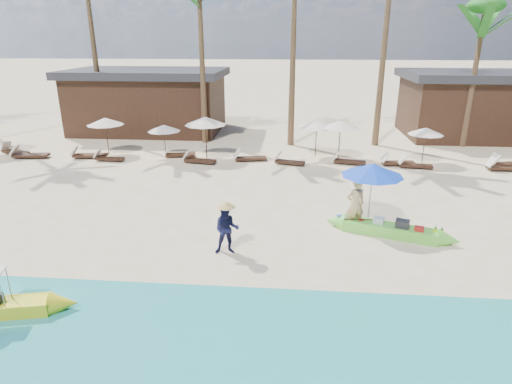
{
  "coord_description": "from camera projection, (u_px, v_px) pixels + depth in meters",
  "views": [
    {
      "loc": [
        2.21,
        -12.5,
        6.44
      ],
      "look_at": [
        0.98,
        2.0,
        1.14
      ],
      "focal_mm": 30.0,
      "sensor_mm": 36.0,
      "label": 1
    }
  ],
  "objects": [
    {
      "name": "resort_parasol_4",
      "position": [
        164.0,
        128.0,
        23.56
      ],
      "size": [
        1.82,
        1.82,
        1.87
      ],
      "color": "#382317",
      "rests_on": "ground"
    },
    {
      "name": "vendor_green",
      "position": [
        227.0,
        230.0,
        13.25
      ],
      "size": [
        0.84,
        0.69,
        1.62
      ],
      "primitive_type": "imported",
      "rotation": [
        0.0,
        0.0,
        0.1
      ],
      "color": "#141639",
      "rests_on": "ground"
    },
    {
      "name": "lounger_6_left",
      "position": [
        248.0,
        157.0,
        23.43
      ],
      "size": [
        1.87,
        0.91,
        0.61
      ],
      "rotation": [
        0.0,
        0.0,
        0.2
      ],
      "color": "#382317",
      "rests_on": "ground"
    },
    {
      "name": "pavilion_west",
      "position": [
        149.0,
        100.0,
        30.35
      ],
      "size": [
        10.8,
        6.6,
        4.3
      ],
      "color": "#382317",
      "rests_on": "ground"
    },
    {
      "name": "lounger_8_left",
      "position": [
        414.0,
        164.0,
        22.17
      ],
      "size": [
        1.74,
        0.73,
        0.58
      ],
      "rotation": [
        0.0,
        0.0,
        -0.12
      ],
      "color": "#382317",
      "rests_on": "ground"
    },
    {
      "name": "resort_parasol_5",
      "position": [
        205.0,
        121.0,
        23.27
      ],
      "size": [
        2.28,
        2.28,
        2.35
      ],
      "color": "#382317",
      "rests_on": "ground"
    },
    {
      "name": "lounger_5_left",
      "position": [
        198.0,
        159.0,
        23.03
      ],
      "size": [
        1.86,
        0.87,
        0.61
      ],
      "rotation": [
        0.0,
        0.0,
        -0.19
      ],
      "color": "#382317",
      "rests_on": "ground"
    },
    {
      "name": "lounger_7_left",
      "position": [
        347.0,
        160.0,
        22.88
      ],
      "size": [
        1.8,
        0.89,
        0.59
      ],
      "rotation": [
        0.0,
        0.0,
        -0.22
      ],
      "color": "#382317",
      "rests_on": "ground"
    },
    {
      "name": "lounger_3_right",
      "position": [
        88.0,
        154.0,
        23.96
      ],
      "size": [
        2.01,
        0.87,
        0.66
      ],
      "rotation": [
        0.0,
        0.0,
        0.15
      ],
      "color": "#382317",
      "rests_on": "ground"
    },
    {
      "name": "lounger_7_right",
      "position": [
        396.0,
        162.0,
        22.59
      ],
      "size": [
        1.81,
        0.68,
        0.6
      ],
      "rotation": [
        0.0,
        0.0,
        0.08
      ],
      "color": "#382317",
      "rests_on": "ground"
    },
    {
      "name": "lounger_4_right",
      "position": [
        178.0,
        154.0,
        24.2
      ],
      "size": [
        1.75,
        0.74,
        0.58
      ],
      "rotation": [
        0.0,
        0.0,
        0.13
      ],
      "color": "#382317",
      "rests_on": "ground"
    },
    {
      "name": "lounger_2_left",
      "position": [
        14.0,
        151.0,
        24.75
      ],
      "size": [
        1.86,
        1.12,
        0.61
      ],
      "rotation": [
        0.0,
        0.0,
        -0.35
      ],
      "color": "#382317",
      "rests_on": "ground"
    },
    {
      "name": "lounger_6_right",
      "position": [
        288.0,
        161.0,
        22.81
      ],
      "size": [
        1.72,
        0.92,
        0.56
      ],
      "rotation": [
        0.0,
        0.0,
        -0.26
      ],
      "color": "#382317",
      "rests_on": "ground"
    },
    {
      "name": "blue_umbrella",
      "position": [
        373.0,
        170.0,
        14.8
      ],
      "size": [
        2.16,
        2.16,
        2.32
      ],
      "color": "#99999E",
      "rests_on": "ground"
    },
    {
      "name": "lounger_9_left",
      "position": [
        502.0,
        167.0,
        21.74
      ],
      "size": [
        1.79,
        0.6,
        0.6
      ],
      "rotation": [
        0.0,
        0.0,
        0.03
      ],
      "color": "#382317",
      "rests_on": "ground"
    },
    {
      "name": "pavilion_east",
      "position": [
        469.0,
        104.0,
        28.6
      ],
      "size": [
        8.8,
        6.6,
        4.3
      ],
      "color": "#382317",
      "rests_on": "ground"
    },
    {
      "name": "palm_6",
      "position": [
        483.0,
        25.0,
        24.24
      ],
      "size": [
        2.08,
        2.08,
        8.51
      ],
      "color": "brown",
      "rests_on": "ground"
    },
    {
      "name": "resort_parasol_8",
      "position": [
        426.0,
        131.0,
        22.65
      ],
      "size": [
        1.85,
        1.85,
        1.91
      ],
      "color": "#382317",
      "rests_on": "ground"
    },
    {
      "name": "resort_parasol_7",
      "position": [
        341.0,
        124.0,
        23.32
      ],
      "size": [
        2.07,
        2.07,
        2.13
      ],
      "color": "#382317",
      "rests_on": "ground"
    },
    {
      "name": "green_canoe",
      "position": [
        389.0,
        230.0,
        14.64
      ],
      "size": [
        4.83,
        1.91,
        0.64
      ],
      "rotation": [
        0.0,
        0.0,
        -0.33
      ],
      "color": "#68D340",
      "rests_on": "ground"
    },
    {
      "name": "ground",
      "position": [
        221.0,
        244.0,
        14.08
      ],
      "size": [
        240.0,
        240.0,
        0.0
      ],
      "primitive_type": "plane",
      "color": "beige",
      "rests_on": "ground"
    },
    {
      "name": "lounger_9_right",
      "position": [
        505.0,
        163.0,
        22.32
      ],
      "size": [
        1.95,
        0.92,
        0.64
      ],
      "rotation": [
        0.0,
        0.0,
        0.19
      ],
      "color": "#382317",
      "rests_on": "ground"
    },
    {
      "name": "resort_parasol_6",
      "position": [
        317.0,
        124.0,
        23.85
      ],
      "size": [
        1.97,
        1.97,
        2.03
      ],
      "color": "#382317",
      "rests_on": "ground"
    },
    {
      "name": "lounger_4_left",
      "position": [
        108.0,
        158.0,
        23.44
      ],
      "size": [
        1.64,
        0.58,
        0.55
      ],
      "rotation": [
        0.0,
        0.0,
        -0.05
      ],
      "color": "#382317",
      "rests_on": "ground"
    },
    {
      "name": "tourist",
      "position": [
        355.0,
        204.0,
        14.92
      ],
      "size": [
        0.78,
        0.62,
        1.86
      ],
      "primitive_type": "imported",
      "rotation": [
        0.0,
        0.0,
        3.44
      ],
      "color": "tan",
      "rests_on": "ground"
    },
    {
      "name": "resort_parasol_3",
      "position": [
        105.0,
        121.0,
        24.24
      ],
      "size": [
        2.06,
        2.06,
        2.12
      ],
      "color": "#382317",
      "rests_on": "ground"
    },
    {
      "name": "wet_sand_strip",
      "position": [
        185.0,
        348.0,
        9.4
      ],
      "size": [
        240.0,
        4.5,
        0.01
      ],
      "primitive_type": "cube",
      "color": "tan",
      "rests_on": "ground"
    },
    {
      "name": "lounger_3_left",
      "position": [
        28.0,
        154.0,
        23.97
      ],
      "size": [
        2.06,
        0.85,
        0.68
      ],
      "rotation": [
        0.0,
        0.0,
        0.12
      ],
      "color": "#382317",
      "rests_on": "ground"
    }
  ]
}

